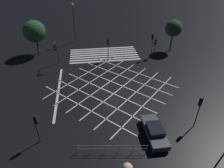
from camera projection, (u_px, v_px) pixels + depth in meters
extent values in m
plane|color=black|center=(112.00, 87.00, 27.77)|extent=(200.00, 200.00, 0.00)
cube|color=silver|center=(106.00, 61.00, 34.39)|extent=(12.30, 0.50, 0.01)
cube|color=silver|center=(105.00, 59.00, 35.13)|extent=(12.30, 0.50, 0.01)
cube|color=silver|center=(105.00, 57.00, 35.87)|extent=(12.30, 0.50, 0.01)
cube|color=silver|center=(104.00, 54.00, 36.61)|extent=(12.30, 0.50, 0.01)
cube|color=silver|center=(104.00, 52.00, 37.36)|extent=(12.30, 0.50, 0.01)
cube|color=silver|center=(103.00, 50.00, 38.10)|extent=(12.30, 0.50, 0.01)
cube|color=silver|center=(103.00, 48.00, 38.84)|extent=(12.30, 0.50, 0.01)
cube|color=silver|center=(84.00, 75.00, 30.52)|extent=(10.73, 10.73, 0.01)
cube|color=silver|center=(133.00, 71.00, 31.40)|extent=(10.73, 10.73, 0.01)
cube|color=silver|center=(94.00, 80.00, 29.42)|extent=(10.73, 10.73, 0.01)
cube|color=silver|center=(125.00, 77.00, 29.95)|extent=(10.73, 10.73, 0.01)
cube|color=silver|center=(106.00, 85.00, 28.32)|extent=(10.73, 10.73, 0.01)
cube|color=silver|center=(117.00, 84.00, 28.50)|extent=(10.73, 10.73, 0.01)
cube|color=silver|center=(118.00, 90.00, 27.22)|extent=(10.73, 10.73, 0.01)
cube|color=silver|center=(107.00, 91.00, 27.05)|extent=(10.73, 10.73, 0.01)
cube|color=silver|center=(132.00, 96.00, 26.12)|extent=(10.73, 10.73, 0.01)
cube|color=silver|center=(97.00, 99.00, 25.60)|extent=(10.73, 10.73, 0.01)
cube|color=silver|center=(147.00, 102.00, 25.02)|extent=(10.73, 10.73, 0.01)
cube|color=silver|center=(85.00, 107.00, 24.15)|extent=(10.73, 10.73, 0.01)
cube|color=silver|center=(58.00, 91.00, 26.95)|extent=(0.30, 12.30, 0.01)
cylinder|color=#2D2D30|center=(152.00, 46.00, 34.56)|extent=(0.11, 0.11, 4.22)
cube|color=black|center=(152.00, 37.00, 33.65)|extent=(0.16, 0.28, 0.90)
sphere|color=black|center=(152.00, 35.00, 33.47)|extent=(0.18, 0.18, 0.18)
sphere|color=black|center=(152.00, 37.00, 33.63)|extent=(0.18, 0.18, 0.18)
sphere|color=green|center=(152.00, 39.00, 33.80)|extent=(0.18, 0.18, 0.18)
cube|color=black|center=(153.00, 37.00, 33.66)|extent=(0.02, 0.36, 0.98)
cylinder|color=#2D2D30|center=(37.00, 129.00, 18.89)|extent=(0.11, 0.11, 3.45)
cube|color=black|center=(36.00, 120.00, 18.22)|extent=(0.16, 0.28, 0.90)
sphere|color=red|center=(36.00, 117.00, 18.07)|extent=(0.18, 0.18, 0.18)
sphere|color=black|center=(37.00, 119.00, 18.23)|extent=(0.18, 0.18, 0.18)
sphere|color=black|center=(37.00, 122.00, 18.40)|extent=(0.18, 0.18, 0.18)
cube|color=black|center=(35.00, 120.00, 18.21)|extent=(0.02, 0.36, 0.98)
cylinder|color=#2D2D30|center=(198.00, 113.00, 20.56)|extent=(0.11, 0.11, 3.76)
cube|color=black|center=(200.00, 102.00, 19.91)|extent=(0.28, 0.16, 0.90)
sphere|color=black|center=(201.00, 99.00, 19.83)|extent=(0.18, 0.18, 0.18)
sphere|color=black|center=(200.00, 101.00, 20.00)|extent=(0.18, 0.18, 0.18)
sphere|color=green|center=(199.00, 103.00, 20.16)|extent=(0.18, 0.18, 0.18)
cube|color=black|center=(201.00, 102.00, 19.83)|extent=(0.36, 0.02, 0.98)
cylinder|color=#2D2D30|center=(155.00, 48.00, 35.04)|extent=(0.11, 0.11, 3.31)
cube|color=black|center=(156.00, 42.00, 34.28)|extent=(0.28, 0.16, 0.90)
sphere|color=black|center=(156.00, 40.00, 34.03)|extent=(0.18, 0.18, 0.18)
sphere|color=orange|center=(156.00, 42.00, 34.19)|extent=(0.18, 0.18, 0.18)
sphere|color=black|center=(156.00, 44.00, 34.36)|extent=(0.18, 0.18, 0.18)
cube|color=black|center=(156.00, 42.00, 34.36)|extent=(0.36, 0.02, 0.98)
cylinder|color=#2D2D30|center=(57.00, 51.00, 32.73)|extent=(0.11, 0.11, 4.19)
cylinder|color=#2D2D30|center=(55.00, 42.00, 30.80)|extent=(0.09, 2.07, 0.09)
cube|color=black|center=(55.00, 48.00, 30.20)|extent=(0.28, 0.16, 0.90)
sphere|color=black|center=(54.00, 46.00, 29.94)|extent=(0.18, 0.18, 0.18)
sphere|color=orange|center=(55.00, 48.00, 30.11)|extent=(0.18, 0.18, 0.18)
sphere|color=black|center=(55.00, 50.00, 30.27)|extent=(0.18, 0.18, 0.18)
cube|color=black|center=(55.00, 48.00, 30.27)|extent=(0.36, 0.02, 0.98)
cylinder|color=#2D2D30|center=(108.00, 49.00, 34.01)|extent=(0.11, 0.11, 3.74)
cube|color=black|center=(108.00, 42.00, 33.14)|extent=(0.28, 0.16, 0.90)
sphere|color=black|center=(108.00, 40.00, 32.88)|extent=(0.18, 0.18, 0.18)
sphere|color=orange|center=(108.00, 42.00, 33.05)|extent=(0.18, 0.18, 0.18)
sphere|color=black|center=(108.00, 44.00, 33.21)|extent=(0.18, 0.18, 0.18)
cube|color=black|center=(108.00, 42.00, 33.21)|extent=(0.36, 0.02, 0.98)
cylinder|color=#2D2D30|center=(74.00, 25.00, 39.79)|extent=(0.14, 0.14, 7.21)
sphere|color=#F9E0B2|center=(72.00, 5.00, 37.70)|extent=(0.55, 0.55, 0.55)
sphere|color=#F9E0B2|center=(127.00, 168.00, 9.19)|extent=(0.51, 0.51, 0.51)
cylinder|color=brown|center=(171.00, 42.00, 37.42)|extent=(0.29, 0.29, 3.11)
sphere|color=#235128|center=(174.00, 28.00, 35.93)|extent=(3.00, 3.00, 3.00)
cylinder|color=brown|center=(38.00, 47.00, 36.14)|extent=(0.33, 0.33, 2.77)
sphere|color=#235128|center=(34.00, 31.00, 34.58)|extent=(3.81, 3.81, 3.81)
cube|color=#474C51|center=(154.00, 132.00, 20.23)|extent=(1.71, 4.50, 0.62)
cube|color=black|center=(155.00, 129.00, 19.83)|extent=(1.51, 1.89, 0.48)
sphere|color=white|center=(143.00, 118.00, 22.02)|extent=(0.16, 0.16, 0.16)
sphere|color=white|center=(153.00, 117.00, 22.14)|extent=(0.16, 0.16, 0.16)
cylinder|color=black|center=(143.00, 124.00, 21.40)|extent=(0.20, 0.67, 0.67)
cylinder|color=black|center=(157.00, 123.00, 21.56)|extent=(0.20, 0.67, 0.67)
cylinder|color=black|center=(151.00, 145.00, 19.09)|extent=(0.20, 0.67, 0.67)
cylinder|color=black|center=(166.00, 143.00, 19.26)|extent=(0.20, 0.67, 0.67)
cylinder|color=gray|center=(77.00, 149.00, 18.43)|extent=(0.05, 0.05, 1.05)
cylinder|color=gray|center=(91.00, 149.00, 18.43)|extent=(0.05, 0.05, 1.05)
cylinder|color=gray|center=(105.00, 149.00, 18.43)|extent=(0.05, 0.05, 1.05)
cylinder|color=gray|center=(119.00, 149.00, 18.43)|extent=(0.05, 0.05, 1.05)
cylinder|color=gray|center=(133.00, 149.00, 18.43)|extent=(0.05, 0.05, 1.05)
cylinder|color=gray|center=(147.00, 149.00, 18.43)|extent=(0.05, 0.05, 1.05)
cylinder|color=gray|center=(112.00, 146.00, 18.16)|extent=(6.47, 0.92, 0.04)
cylinder|color=gray|center=(112.00, 149.00, 18.40)|extent=(6.47, 0.92, 0.04)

